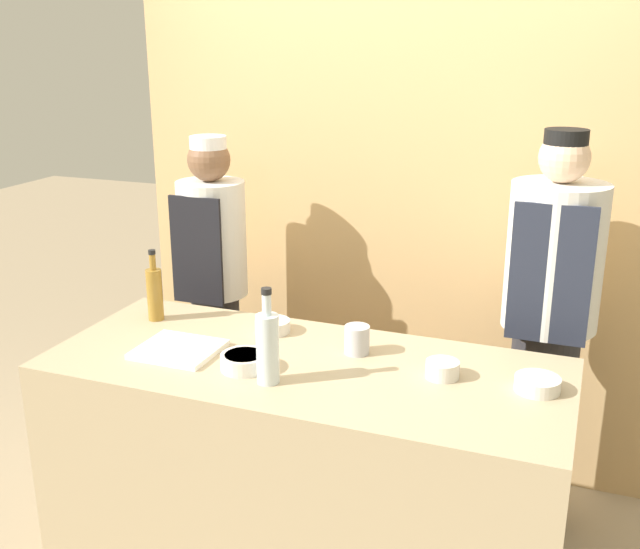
% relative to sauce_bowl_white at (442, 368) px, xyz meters
% --- Properties ---
extents(cabinet_wall, '(2.57, 0.18, 2.40)m').
position_rel_sauce_bowl_white_xyz_m(cabinet_wall, '(-0.48, 1.13, 0.21)').
color(cabinet_wall, tan).
rests_on(cabinet_wall, ground_plane).
extents(counter, '(1.84, 0.77, 0.96)m').
position_rel_sauce_bowl_white_xyz_m(counter, '(-0.48, -0.06, -0.51)').
color(counter, tan).
rests_on(counter, ground_plane).
extents(sauce_bowl_white, '(0.11, 0.11, 0.06)m').
position_rel_sauce_bowl_white_xyz_m(sauce_bowl_white, '(0.00, 0.00, 0.00)').
color(sauce_bowl_white, silver).
rests_on(sauce_bowl_white, counter).
extents(sauce_bowl_green, '(0.14, 0.14, 0.05)m').
position_rel_sauce_bowl_white_xyz_m(sauce_bowl_green, '(-0.70, 0.17, -0.01)').
color(sauce_bowl_green, silver).
rests_on(sauce_bowl_green, counter).
extents(sauce_bowl_brown, '(0.15, 0.15, 0.05)m').
position_rel_sauce_bowl_white_xyz_m(sauce_bowl_brown, '(0.31, 0.01, -0.01)').
color(sauce_bowl_brown, silver).
rests_on(sauce_bowl_brown, counter).
extents(sauce_bowl_yellow, '(0.16, 0.16, 0.05)m').
position_rel_sauce_bowl_white_xyz_m(sauce_bowl_yellow, '(-0.65, -0.18, -0.00)').
color(sauce_bowl_yellow, silver).
rests_on(sauce_bowl_yellow, counter).
extents(cutting_board, '(0.29, 0.26, 0.02)m').
position_rel_sauce_bowl_white_xyz_m(cutting_board, '(-0.94, -0.13, -0.02)').
color(cutting_board, white).
rests_on(cutting_board, counter).
extents(bottle_vinegar, '(0.06, 0.06, 0.29)m').
position_rel_sauce_bowl_white_xyz_m(bottle_vinegar, '(-1.20, 0.12, 0.08)').
color(bottle_vinegar, olive).
rests_on(bottle_vinegar, counter).
extents(bottle_clear, '(0.08, 0.08, 0.33)m').
position_rel_sauce_bowl_white_xyz_m(bottle_clear, '(-0.53, -0.24, 0.10)').
color(bottle_clear, silver).
rests_on(bottle_clear, counter).
extents(cup_steel, '(0.09, 0.09, 0.10)m').
position_rel_sauce_bowl_white_xyz_m(cup_steel, '(-0.33, 0.09, 0.02)').
color(cup_steel, '#B7B7BC').
rests_on(cup_steel, counter).
extents(chef_left, '(0.32, 0.32, 1.63)m').
position_rel_sauce_bowl_white_xyz_m(chef_left, '(-1.24, 0.69, -0.10)').
color(chef_left, '#28282D').
rests_on(chef_left, ground_plane).
extents(chef_right, '(0.38, 0.38, 1.72)m').
position_rel_sauce_bowl_white_xyz_m(chef_right, '(0.29, 0.69, -0.06)').
color(chef_right, '#28282D').
rests_on(chef_right, ground_plane).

